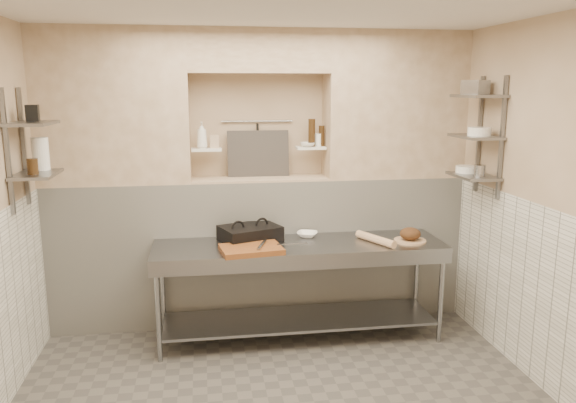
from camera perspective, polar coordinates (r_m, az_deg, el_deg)
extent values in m
cube|color=#C7AE93|center=(4.50, 26.60, -0.91)|extent=(0.10, 3.90, 2.80)
cube|color=#C7AE93|center=(5.68, -3.16, 2.64)|extent=(4.00, 0.10, 2.80)
cube|color=#C7AE93|center=(1.88, 9.26, -16.25)|extent=(4.00, 0.10, 2.80)
cube|color=white|center=(5.58, -2.83, -4.87)|extent=(4.00, 0.40, 1.40)
cube|color=#C7AE93|center=(5.43, -2.90, 2.34)|extent=(1.30, 0.40, 0.02)
cube|color=#C7AE93|center=(5.39, -17.32, 9.16)|extent=(1.35, 0.40, 1.40)
cube|color=#C7AE93|center=(5.65, 10.71, 9.56)|extent=(1.35, 0.40, 1.40)
cube|color=#C7AE93|center=(5.37, -3.04, 14.98)|extent=(1.30, 0.40, 0.40)
cube|color=white|center=(4.66, 25.20, -9.38)|extent=(0.02, 3.90, 1.40)
cube|color=white|center=(5.36, -8.28, 5.25)|extent=(0.28, 0.16, 0.02)
cube|color=white|center=(5.46, 2.31, 5.48)|extent=(0.28, 0.16, 0.02)
cylinder|color=gray|center=(5.54, -3.14, 8.15)|extent=(0.70, 0.02, 0.02)
cylinder|color=black|center=(5.53, -3.10, 6.38)|extent=(0.02, 0.02, 0.30)
cube|color=#383330|center=(5.49, -3.04, 4.88)|extent=(0.60, 0.08, 0.45)
cube|color=slate|center=(5.06, -25.25, 5.05)|extent=(0.03, 0.03, 0.95)
cube|color=slate|center=(4.68, -26.61, 4.50)|extent=(0.03, 0.03, 0.95)
cube|color=slate|center=(4.86, -24.18, 2.53)|extent=(0.30, 0.50, 0.02)
cube|color=slate|center=(4.82, -24.57, 7.23)|extent=(0.30, 0.50, 0.03)
cube|color=slate|center=(5.46, 18.85, 6.45)|extent=(0.03, 0.03, 1.05)
cube|color=slate|center=(5.11, 20.90, 6.01)|extent=(0.03, 0.03, 1.05)
cube|color=slate|center=(5.26, 18.29, 2.48)|extent=(0.30, 0.50, 0.02)
cube|color=slate|center=(5.22, 18.53, 6.27)|extent=(0.30, 0.50, 0.02)
cube|color=slate|center=(5.21, 18.78, 10.10)|extent=(0.30, 0.50, 0.03)
cube|color=gray|center=(5.05, 1.15, -4.51)|extent=(2.60, 0.70, 0.04)
cube|color=gray|center=(5.29, 1.12, -11.82)|extent=(2.45, 0.60, 0.03)
cube|color=gray|center=(4.76, 1.83, -6.29)|extent=(2.60, 0.02, 0.12)
cylinder|color=gray|center=(4.87, -13.06, -11.03)|extent=(0.04, 0.04, 0.86)
cylinder|color=gray|center=(5.41, -12.62, -8.69)|extent=(0.04, 0.04, 0.86)
cylinder|color=gray|center=(5.28, 15.26, -9.35)|extent=(0.04, 0.04, 0.86)
cylinder|color=gray|center=(5.78, 12.94, -7.39)|extent=(0.04, 0.04, 0.86)
cube|color=black|center=(5.13, -3.87, -3.52)|extent=(0.61, 0.53, 0.09)
cube|color=black|center=(5.11, -3.88, -2.77)|extent=(0.61, 0.53, 0.05)
cube|color=brown|center=(4.80, -3.76, -4.87)|extent=(0.55, 0.42, 0.05)
cube|color=gray|center=(4.86, 0.44, -4.32)|extent=(0.27, 0.04, 0.01)
cylinder|color=gray|center=(4.80, -2.68, -4.40)|extent=(0.11, 0.28, 0.03)
imported|color=white|center=(5.26, 1.96, -3.36)|extent=(0.25, 0.25, 0.05)
cylinder|color=#DEB186|center=(5.11, 8.89, -3.80)|extent=(0.27, 0.45, 0.07)
cylinder|color=#DEB186|center=(5.22, 12.28, -3.91)|extent=(0.29, 0.29, 0.02)
ellipsoid|color=#4C2D19|center=(5.21, 12.31, -3.22)|extent=(0.19, 0.19, 0.11)
imported|color=white|center=(5.32, -8.74, 6.67)|extent=(0.10, 0.10, 0.25)
cube|color=#C7AE93|center=(5.36, -7.49, 6.06)|extent=(0.08, 0.08, 0.12)
imported|color=white|center=(5.42, 2.00, 5.80)|extent=(0.16, 0.16, 0.04)
cylinder|color=black|center=(5.49, 3.42, 6.67)|extent=(0.05, 0.05, 0.20)
cylinder|color=black|center=(5.45, 2.42, 7.00)|extent=(0.07, 0.07, 0.27)
cylinder|color=white|center=(5.49, 3.10, 6.28)|extent=(0.07, 0.07, 0.12)
cylinder|color=white|center=(4.99, -23.84, 4.46)|extent=(0.13, 0.13, 0.26)
cylinder|color=black|center=(4.77, -24.52, 3.26)|extent=(0.08, 0.08, 0.12)
cube|color=black|center=(4.85, -24.53, 8.17)|extent=(0.10, 0.10, 0.13)
cylinder|color=white|center=(5.37, 17.71, 3.14)|extent=(0.20, 0.20, 0.06)
cylinder|color=gray|center=(5.16, 18.88, 2.97)|extent=(0.10, 0.10, 0.10)
cylinder|color=white|center=(5.16, 18.87, 6.74)|extent=(0.20, 0.20, 0.07)
cube|color=gray|center=(5.27, 18.49, 10.94)|extent=(0.22, 0.24, 0.12)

